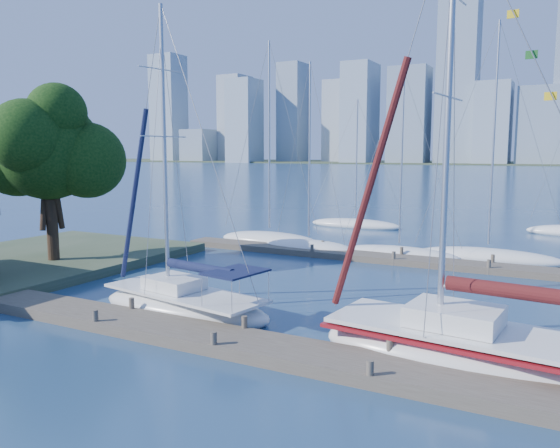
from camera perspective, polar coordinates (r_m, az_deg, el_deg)
The scene contains 12 objects.
ground at distance 18.12m, azimuth -5.25°, elevation -12.74°, with size 700.00×700.00×0.00m, color navy.
near_dock at distance 18.06m, azimuth -5.26°, elevation -12.14°, with size 26.00×2.00×0.40m, color #4C4338.
far_dock at distance 31.69m, azimuth 13.93°, elevation -3.80°, with size 30.00×1.80×0.36m, color #4C4338.
far_shore at distance 334.41m, azimuth 26.33°, elevation 5.64°, with size 800.00×100.00×1.50m, color #38472D.
tree at distance 31.44m, azimuth -23.08°, elevation 7.45°, with size 7.38×6.73×9.76m.
sailboat_navy at distance 21.63m, azimuth -10.05°, elevation -6.65°, with size 7.89×3.71×12.29m.
sailboat_maroon at distance 17.26m, azimuth 19.77°, elevation -10.62°, with size 9.59×3.98×14.03m.
bg_boat_0 at distance 37.70m, azimuth -1.10°, elevation -1.62°, with size 7.64×2.85×13.96m.
bg_boat_1 at distance 34.78m, azimuth 3.04°, elevation -2.45°, with size 6.72×4.59×12.12m.
bg_boat_2 at distance 33.69m, azimuth 12.33°, elevation -3.01°, with size 7.28×2.06×11.20m.
bg_boat_3 at distance 34.01m, azimuth 20.90°, elevation -3.17°, with size 8.58×3.81×13.86m.
bg_boat_6 at distance 46.48m, azimuth 7.88°, elevation -0.04°, with size 8.14×3.24×10.92m.
Camera 1 is at (9.33, -14.23, 6.25)m, focal length 35.00 mm.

